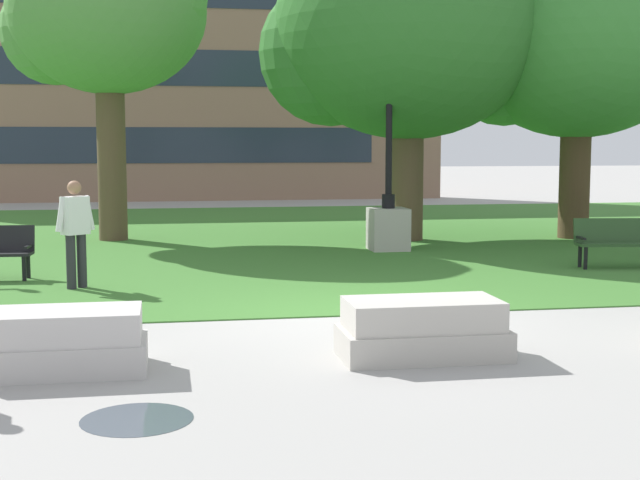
{
  "coord_description": "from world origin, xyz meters",
  "views": [
    {
      "loc": [
        -2.45,
        -11.52,
        2.34
      ],
      "look_at": [
        -0.68,
        -1.4,
        1.2
      ],
      "focal_mm": 50.0,
      "sensor_mm": 36.0,
      "label": 1
    }
  ],
  "objects_px": {
    "concrete_block_center": "(58,343)",
    "lamp_post_center": "(388,204)",
    "concrete_block_left": "(423,330)",
    "person_bystander_near_lawn": "(75,228)",
    "park_bench_near_left": "(624,239)"
  },
  "relations": [
    {
      "from": "park_bench_near_left",
      "to": "concrete_block_left",
      "type": "bearing_deg",
      "value": -133.24
    },
    {
      "from": "concrete_block_center",
      "to": "person_bystander_near_lawn",
      "type": "bearing_deg",
      "value": 93.26
    },
    {
      "from": "lamp_post_center",
      "to": "person_bystander_near_lawn",
      "type": "height_order",
      "value": "lamp_post_center"
    },
    {
      "from": "concrete_block_center",
      "to": "concrete_block_left",
      "type": "height_order",
      "value": "same"
    },
    {
      "from": "concrete_block_center",
      "to": "lamp_post_center",
      "type": "distance_m",
      "value": 10.98
    },
    {
      "from": "concrete_block_left",
      "to": "lamp_post_center",
      "type": "xyz_separation_m",
      "value": [
        1.98,
        9.32,
        0.71
      ]
    },
    {
      "from": "concrete_block_left",
      "to": "person_bystander_near_lawn",
      "type": "relative_size",
      "value": 1.05
    },
    {
      "from": "concrete_block_left",
      "to": "person_bystander_near_lawn",
      "type": "distance_m",
      "value": 6.75
    },
    {
      "from": "concrete_block_center",
      "to": "lamp_post_center",
      "type": "relative_size",
      "value": 0.37
    },
    {
      "from": "park_bench_near_left",
      "to": "lamp_post_center",
      "type": "xyz_separation_m",
      "value": [
        -3.65,
        3.33,
        0.48
      ]
    },
    {
      "from": "lamp_post_center",
      "to": "person_bystander_near_lawn",
      "type": "bearing_deg",
      "value": -146.61
    },
    {
      "from": "concrete_block_center",
      "to": "park_bench_near_left",
      "type": "bearing_deg",
      "value": 32.16
    },
    {
      "from": "concrete_block_left",
      "to": "concrete_block_center",
      "type": "bearing_deg",
      "value": 179.42
    },
    {
      "from": "concrete_block_center",
      "to": "person_bystander_near_lawn",
      "type": "xyz_separation_m",
      "value": [
        -0.3,
        5.25,
        0.68
      ]
    },
    {
      "from": "lamp_post_center",
      "to": "concrete_block_left",
      "type": "bearing_deg",
      "value": -102.02
    }
  ]
}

